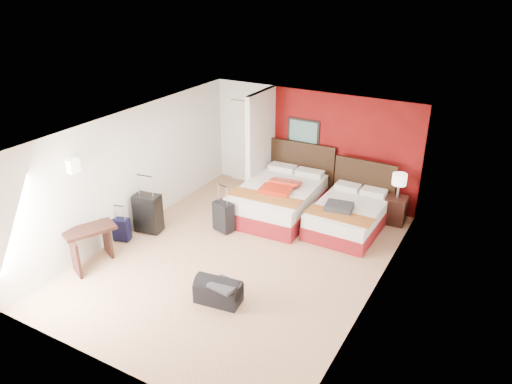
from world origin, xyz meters
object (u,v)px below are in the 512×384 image
Objects in this scene: suitcase_black at (148,214)px; suitcase_navy at (122,230)px; nightstand at (395,210)px; duffel_bag at (218,292)px; desk at (92,246)px; bed_left at (278,200)px; suitcase_charcoal at (223,218)px; table_lamp at (399,186)px; bed_right at (348,217)px; red_suitcase_open at (281,186)px.

suitcase_black is 1.76× the size of suitcase_navy.
nightstand is 4.48m from duffel_bag.
suitcase_navy is (-4.52, -3.41, -0.07)m from nightstand.
duffel_bag is at bearing -31.76° from suitcase_navy.
suitcase_navy is 0.50× the size of desk.
suitcase_charcoal is at bearing -119.57° from bed_left.
bed_right is at bearing -134.82° from table_lamp.
table_lamp is (2.35, 0.85, 0.52)m from bed_left.
desk is at bearing 176.31° from duffel_bag.
table_lamp reaches higher than suitcase_black.
suitcase_black is 0.88× the size of desk.
bed_left is 4.94× the size of suitcase_navy.
suitcase_black is 1.45m from desk.
table_lamp is (0.78, 0.78, 0.58)m from bed_right.
suitcase_navy is at bearing 157.67° from duffel_bag.
bed_left is 4.18× the size of table_lamp.
red_suitcase_open is at bearing -160.37° from nightstand.
red_suitcase_open is 1.45× the size of suitcase_charcoal.
suitcase_black is at bearing -146.39° from table_lamp.
red_suitcase_open is at bearing -47.69° from bed_left.
suitcase_navy is 2.84m from duffel_bag.
bed_left is at bearing 128.17° from red_suitcase_open.
nightstand is (0.78, 0.78, 0.02)m from bed_right.
suitcase_black reaches higher than suitcase_charcoal.
duffel_bag is (0.48, -3.17, -0.53)m from red_suitcase_open.
bed_right is 3.05× the size of suitcase_charcoal.
suitcase_black reaches higher than desk.
bed_left is at bearing 92.18° from duffel_bag.
suitcase_charcoal is (1.32, 0.77, -0.09)m from suitcase_black.
desk is at bearing -135.49° from table_lamp.
desk is (-3.60, -3.52, 0.09)m from bed_right.
red_suitcase_open reaches higher than bed_right.
bed_left is 3.32m from duffel_bag.
duffel_bag is at bearing -88.29° from red_suitcase_open.
nightstand is at bearing 19.75° from suitcase_navy.
duffel_bag is (-1.77, -4.12, -0.67)m from table_lamp.
red_suitcase_open is 1.41m from suitcase_charcoal.
red_suitcase_open is at bearing -172.45° from bed_right.
nightstand is 3.63m from suitcase_charcoal.
nightstand is at bearing 0.00° from table_lamp.
suitcase_charcoal is at bearing 23.20° from suitcase_navy.
bed_right is at bearing -0.17° from bed_left.
suitcase_charcoal is 2.03m from suitcase_navy.
bed_right is 3.15× the size of nightstand.
table_lamp is 5.18m from suitcase_black.
bed_left is at bearing 36.76° from suitcase_black.
table_lamp is 0.59× the size of desk.
desk is (-4.38, -4.31, 0.08)m from nightstand.
desk reaches higher than nightstand.
table_lamp is at bearing 51.93° from suitcase_charcoal.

